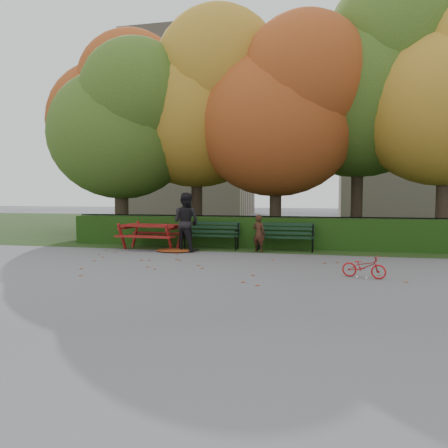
% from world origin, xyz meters
% --- Properties ---
extents(ground, '(90.00, 90.00, 0.00)m').
position_xyz_m(ground, '(0.00, 0.00, 0.00)').
color(ground, slate).
rests_on(ground, ground).
extents(grass_strip, '(90.00, 90.00, 0.00)m').
position_xyz_m(grass_strip, '(0.00, 14.00, 0.01)').
color(grass_strip, '#223414').
rests_on(grass_strip, ground).
extents(building_left, '(10.00, 7.00, 15.00)m').
position_xyz_m(building_left, '(-9.00, 26.00, 7.50)').
color(building_left, gray).
rests_on(building_left, ground).
extents(building_right, '(9.00, 6.00, 12.00)m').
position_xyz_m(building_right, '(8.00, 28.00, 6.00)').
color(building_right, gray).
rests_on(building_right, ground).
extents(hedge, '(13.00, 0.90, 1.00)m').
position_xyz_m(hedge, '(0.00, 4.50, 0.50)').
color(hedge, black).
rests_on(hedge, ground).
extents(iron_fence, '(14.00, 0.04, 1.02)m').
position_xyz_m(iron_fence, '(0.00, 5.30, 0.54)').
color(iron_fence, black).
rests_on(iron_fence, ground).
extents(tree_a, '(5.88, 5.60, 7.48)m').
position_xyz_m(tree_a, '(-5.19, 5.58, 4.52)').
color(tree_a, black).
rests_on(tree_a, ground).
extents(tree_b, '(6.72, 6.40, 8.79)m').
position_xyz_m(tree_b, '(-2.44, 6.75, 5.40)').
color(tree_b, black).
rests_on(tree_b, ground).
extents(tree_c, '(6.30, 6.00, 8.00)m').
position_xyz_m(tree_c, '(0.83, 5.96, 4.82)').
color(tree_c, black).
rests_on(tree_c, ground).
extents(tree_d, '(7.14, 6.80, 9.58)m').
position_xyz_m(tree_d, '(3.88, 7.23, 5.98)').
color(tree_d, black).
rests_on(tree_d, ground).
extents(tree_f, '(6.93, 6.60, 9.19)m').
position_xyz_m(tree_f, '(-7.13, 9.24, 5.69)').
color(tree_f, black).
rests_on(tree_f, ground).
extents(bench_left, '(1.80, 0.57, 0.88)m').
position_xyz_m(bench_left, '(-1.30, 3.70, 0.52)').
color(bench_left, black).
rests_on(bench_left, ground).
extents(bench_right, '(1.80, 0.57, 0.88)m').
position_xyz_m(bench_right, '(1.10, 3.70, 0.52)').
color(bench_right, black).
rests_on(bench_right, ground).
extents(picnic_table, '(1.94, 1.59, 0.91)m').
position_xyz_m(picnic_table, '(-3.22, 3.20, 0.63)').
color(picnic_table, maroon).
rests_on(picnic_table, ground).
extents(leaf_pile, '(1.36, 1.14, 0.08)m').
position_xyz_m(leaf_pile, '(-2.27, 2.71, 0.04)').
color(leaf_pile, maroon).
rests_on(leaf_pile, ground).
extents(leaf_scatter, '(9.00, 5.70, 0.01)m').
position_xyz_m(leaf_scatter, '(0.00, 0.30, 0.01)').
color(leaf_scatter, maroon).
rests_on(leaf_scatter, ground).
extents(child, '(0.50, 0.42, 1.16)m').
position_xyz_m(child, '(0.33, 3.20, 0.58)').
color(child, '#381C12').
rests_on(child, ground).
extents(adult, '(1.06, 0.93, 1.84)m').
position_xyz_m(adult, '(-1.94, 2.90, 0.92)').
color(adult, black).
rests_on(adult, ground).
extents(bicycle, '(0.98, 0.58, 0.49)m').
position_xyz_m(bicycle, '(3.14, -0.40, 0.24)').
color(bicycle, '#B01011').
rests_on(bicycle, ground).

